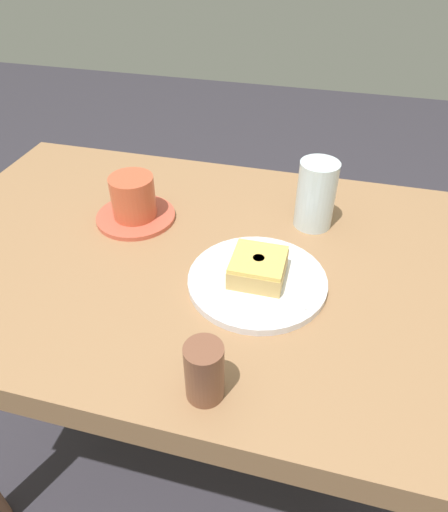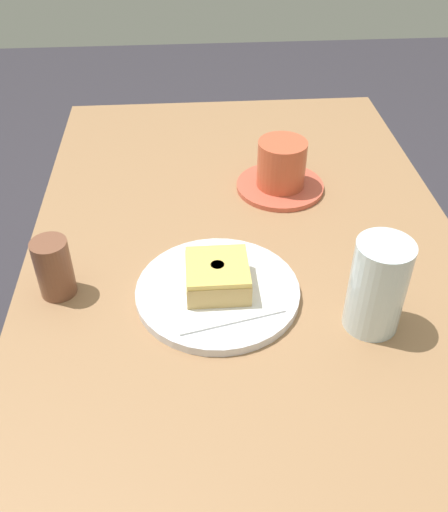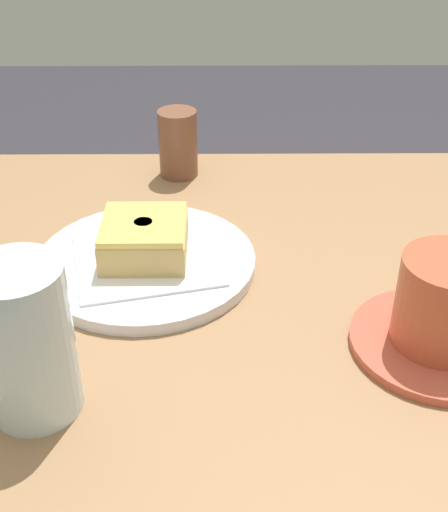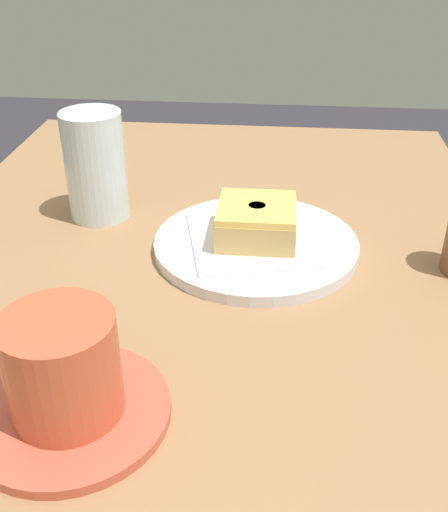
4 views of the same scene
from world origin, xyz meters
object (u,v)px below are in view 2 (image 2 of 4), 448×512
plate_glazed_square (218,292)px  coffee_cup (281,169)px  sugar_jar (54,268)px  donut_glazed_square (218,276)px  water_glass (377,286)px

plate_glazed_square → coffee_cup: coffee_cup is taller
plate_glazed_square → sugar_jar: size_ratio=2.61×
donut_glazed_square → water_glass: 0.21m
donut_glazed_square → coffee_cup: 0.29m
donut_glazed_square → coffee_cup: size_ratio=0.56×
plate_glazed_square → coffee_cup: size_ratio=1.48×
plate_glazed_square → coffee_cup: 0.29m
water_glass → sugar_jar: water_glass is taller
water_glass → coffee_cup: size_ratio=0.85×
water_glass → sugar_jar: (-0.09, -0.41, -0.02)m
donut_glazed_square → water_glass: water_glass is taller
plate_glazed_square → water_glass: (0.07, 0.19, 0.06)m
donut_glazed_square → coffee_cup: coffee_cup is taller
coffee_cup → sugar_jar: bearing=-55.0°
plate_glazed_square → coffee_cup: bearing=154.5°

